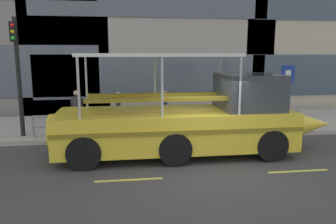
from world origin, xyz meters
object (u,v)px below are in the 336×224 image
at_px(duck_tour_boat, 193,121).
at_px(pedestrian_near_stern, 77,106).
at_px(parking_sign, 287,85).
at_px(pedestrian_near_bow, 235,103).
at_px(pedestrian_mid_right, 118,107).
at_px(traffic_light_pole, 17,66).
at_px(pedestrian_mid_left, 165,105).

relative_size(duck_tour_boat, pedestrian_near_stern, 5.76).
height_order(parking_sign, duck_tour_boat, duck_tour_boat).
height_order(pedestrian_near_bow, pedestrian_mid_right, pedestrian_near_bow).
xyz_separation_m(duck_tour_boat, pedestrian_near_bow, (2.58, 3.19, 0.09)).
bearing_deg(pedestrian_mid_right, traffic_light_pole, -169.00).
relative_size(pedestrian_mid_left, pedestrian_near_stern, 0.93).
xyz_separation_m(parking_sign, pedestrian_near_stern, (-8.85, 0.55, -0.80)).
height_order(duck_tour_boat, pedestrian_near_stern, duck_tour_boat).
relative_size(parking_sign, duck_tour_boat, 0.28).
bearing_deg(pedestrian_near_bow, pedestrian_near_stern, 178.64).
bearing_deg(pedestrian_near_stern, duck_tour_boat, -38.98).
relative_size(duck_tour_boat, pedestrian_mid_right, 6.04).
distance_m(duck_tour_boat, pedestrian_mid_left, 3.67).
distance_m(pedestrian_near_bow, pedestrian_near_stern, 6.72).
bearing_deg(pedestrian_near_bow, duck_tour_boat, -128.88).
bearing_deg(parking_sign, traffic_light_pole, -178.42).
relative_size(traffic_light_pole, pedestrian_near_stern, 2.71).
bearing_deg(pedestrian_mid_left, pedestrian_mid_right, -168.10).
bearing_deg(traffic_light_pole, pedestrian_near_bow, 4.52).
bearing_deg(traffic_light_pole, pedestrian_mid_left, 11.32).
bearing_deg(pedestrian_near_stern, pedestrian_mid_right, -4.57).
distance_m(duck_tour_boat, pedestrian_near_bow, 4.10).
height_order(pedestrian_near_bow, pedestrian_near_stern, pedestrian_near_bow).
xyz_separation_m(traffic_light_pole, pedestrian_mid_right, (3.64, 0.71, -1.73)).
bearing_deg(duck_tour_boat, pedestrian_mid_left, 96.97).
relative_size(parking_sign, pedestrian_mid_left, 1.72).
bearing_deg(traffic_light_pole, pedestrian_mid_right, 11.00).
distance_m(pedestrian_mid_left, pedestrian_near_stern, 3.71).
xyz_separation_m(pedestrian_mid_left, pedestrian_mid_right, (-2.00, -0.42, 0.02)).
bearing_deg(pedestrian_near_bow, traffic_light_pole, -175.48).
xyz_separation_m(pedestrian_mid_left, pedestrian_near_stern, (-3.70, -0.29, 0.07)).
xyz_separation_m(traffic_light_pole, pedestrian_near_bow, (8.67, 0.68, -1.65)).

